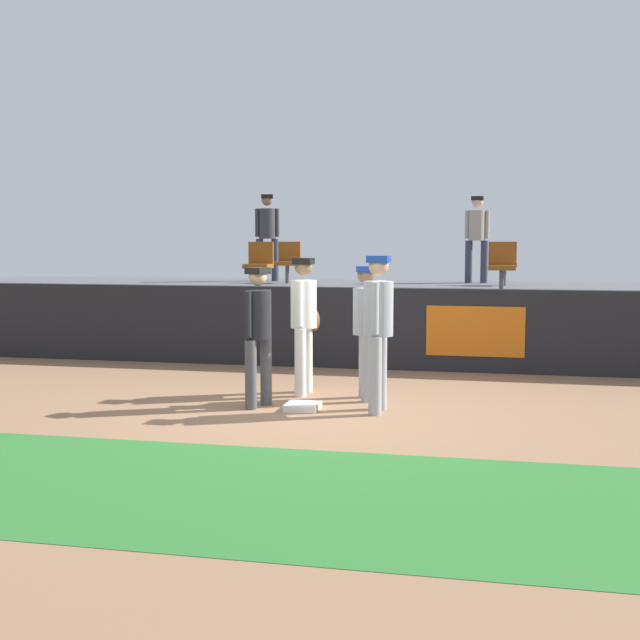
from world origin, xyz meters
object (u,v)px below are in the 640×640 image
spectator_capped (477,233)px  spectator_hooded (267,231)px  seat_back_left (288,260)px  seat_back_right (504,261)px  player_umpire (258,327)px  player_coach_visitor (378,322)px  first_base (303,407)px  seat_front_left (259,262)px  seat_front_right (502,263)px  player_fielder_home (304,316)px  player_runner_visitor (366,323)px

spectator_capped → spectator_hooded: bearing=6.3°
seat_back_left → spectator_hooded: 1.12m
seat_back_right → player_umpire: bearing=-114.5°
player_coach_visitor → seat_back_left: (-2.78, 6.56, 0.57)m
first_base → player_umpire: (-0.57, 0.06, 0.96)m
seat_back_left → seat_front_left: 1.80m
seat_back_left → spectator_hooded: size_ratio=0.46×
first_base → player_coach_visitor: 1.38m
spectator_capped → seat_front_right: bearing=104.5°
seat_back_right → spectator_hooded: (-4.93, 0.71, 0.59)m
seat_front_right → seat_back_left: 4.60m
seat_front_left → seat_front_right: bearing=-0.0°
spectator_capped → seat_back_right: bearing=126.0°
player_coach_visitor → seat_back_right: (1.51, 6.56, 0.57)m
first_base → seat_front_left: 5.45m
seat_back_left → spectator_capped: 3.88m
player_fielder_home → player_coach_visitor: player_coach_visitor is taller
first_base → player_coach_visitor: bearing=4.0°
player_fielder_home → spectator_capped: spectator_capped is taller
first_base → player_fielder_home: 1.44m
seat_front_right → player_umpire: bearing=-121.6°
player_fielder_home → player_coach_visitor: size_ratio=0.97×
first_base → spectator_capped: (1.87, 7.51, 2.16)m
player_runner_visitor → spectator_hooded: size_ratio=0.94×
player_umpire → seat_back_right: 7.24m
player_fielder_home → spectator_capped: (2.08, 6.50, 1.15)m
player_coach_visitor → player_umpire: bearing=-86.7°
seat_front_right → seat_back_left: (-4.23, 1.80, 0.00)m
player_coach_visitor → seat_back_left: seat_back_left is taller
first_base → seat_front_right: size_ratio=0.48×
seat_back_right → player_coach_visitor: bearing=-103.0°
seat_front_right → seat_front_left: size_ratio=1.00×
player_runner_visitor → spectator_capped: bearing=154.9°
seat_front_right → spectator_capped: spectator_capped is taller
spectator_hooded → seat_front_left: bearing=86.2°
player_runner_visitor → seat_front_right: seat_front_right is taller
first_base → player_umpire: player_umpire is taller
player_coach_visitor → seat_front_left: bearing=-145.9°
first_base → player_runner_visitor: (0.64, 0.79, 0.96)m
seat_front_left → player_fielder_home: bearing=-65.5°
seat_back_right → seat_back_left: same height
first_base → spectator_hooded: bearing=108.9°
spectator_capped → player_runner_visitor: bearing=83.8°
seat_front_left → player_umpire: bearing=-73.8°
player_umpire → spectator_hooded: (-1.94, 7.28, 1.25)m
seat_front_right → spectator_capped: bearing=100.4°
player_umpire → spectator_hooded: bearing=-144.1°
player_fielder_home → spectator_hooded: 6.84m
seat_front_left → spectator_hooded: bearing=102.5°
seat_back_right → seat_front_right: size_ratio=1.00×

